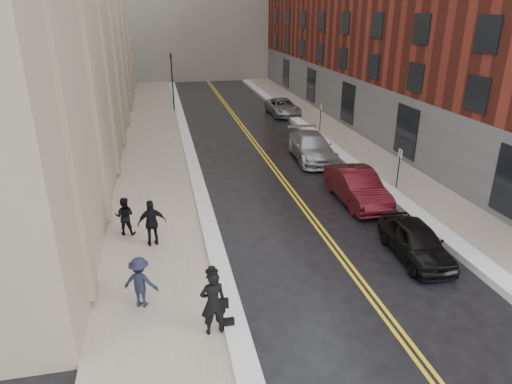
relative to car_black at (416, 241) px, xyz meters
name	(u,v)px	position (x,y,z in m)	size (l,w,h in m)	color
ground	(294,296)	(-5.20, -1.49, -0.69)	(160.00, 160.00, 0.00)	black
sidewalk_left	(154,158)	(-9.70, 14.51, -0.62)	(4.00, 64.00, 0.15)	gray
sidewalk_right	(354,146)	(3.80, 14.51, -0.62)	(3.00, 64.00, 0.15)	gray
lane_stripe_a	(260,152)	(-2.82, 14.51, -0.69)	(0.12, 64.00, 0.01)	gold
lane_stripe_b	(264,152)	(-2.58, 14.51, -0.69)	(0.12, 64.00, 0.01)	gold
snow_ridge_left	(190,155)	(-7.40, 14.51, -0.56)	(0.70, 60.80, 0.26)	white
snow_ridge_right	(329,146)	(1.95, 14.51, -0.54)	(0.85, 60.80, 0.30)	white
building_right	(428,6)	(12.30, 21.51, 8.31)	(14.00, 50.00, 18.00)	maroon
traffic_signal	(172,78)	(-7.80, 28.51, 2.39)	(0.18, 0.15, 5.20)	black
parking_sign_near	(399,166)	(2.70, 6.51, 0.66)	(0.06, 0.35, 2.23)	black
parking_sign_far	(320,115)	(2.70, 18.51, 0.66)	(0.06, 0.35, 2.23)	black
car_black	(416,241)	(0.00, 0.00, 0.00)	(1.64, 4.08, 1.39)	black
car_maroon	(357,186)	(0.00, 5.48, 0.12)	(1.72, 4.95, 1.63)	#440C13
car_silver_near	(311,147)	(0.00, 12.44, 0.11)	(2.26, 5.55, 1.61)	#979A9E
car_silver_far	(283,107)	(1.60, 25.22, 0.01)	(2.34, 5.07, 1.41)	gray
pedestrian_main	(213,303)	(-8.04, -2.93, 0.47)	(0.74, 0.49, 2.04)	black
pedestrian_a	(125,216)	(-10.84, 4.01, 0.26)	(0.79, 0.61, 1.62)	black
pedestrian_b	(140,282)	(-10.10, -1.16, 0.30)	(1.09, 0.63, 1.69)	#1B1D31
pedestrian_c	(152,223)	(-9.73, 2.82, 0.40)	(1.11, 0.46, 1.89)	black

